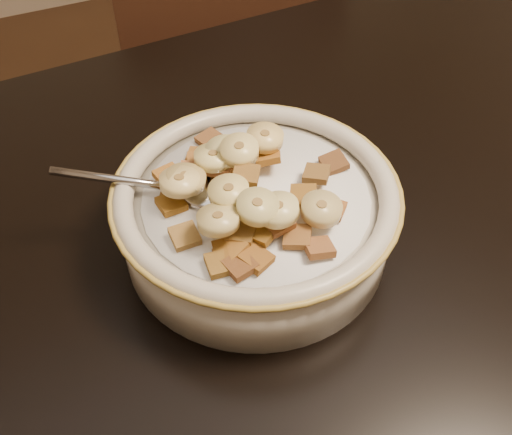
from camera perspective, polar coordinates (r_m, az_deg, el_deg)
name	(u,v)px	position (r m, az deg, el deg)	size (l,w,h in m)	color
table	(440,261)	(0.54, 17.90, -4.17)	(1.40, 0.90, 0.04)	black
chair	(279,157)	(1.03, 2.36, 6.09)	(0.41, 0.41, 0.93)	black
cereal_bowl	(256,220)	(0.48, 0.00, -0.27)	(0.22, 0.22, 0.05)	beige
milk	(256,197)	(0.46, 0.00, 2.03)	(0.18, 0.18, 0.00)	white
spoon	(212,192)	(0.46, -4.45, 2.53)	(0.04, 0.05, 0.01)	#A2A3A7
cereal_square_0	(231,249)	(0.41, -2.49, -3.15)	(0.02, 0.02, 0.01)	#986224
cereal_square_1	(246,175)	(0.44, -0.99, 4.30)	(0.02, 0.02, 0.01)	olive
cereal_square_2	(262,232)	(0.42, 0.60, -1.46)	(0.02, 0.02, 0.01)	brown
cereal_square_3	(193,172)	(0.47, -6.32, 4.51)	(0.02, 0.02, 0.01)	#93572C
cereal_square_4	(268,157)	(0.47, 1.22, 6.12)	(0.02, 0.02, 0.01)	#93631C
cereal_square_5	(199,157)	(0.49, -5.76, 6.02)	(0.02, 0.02, 0.01)	brown
cereal_square_6	(210,139)	(0.51, -4.63, 7.82)	(0.02, 0.02, 0.01)	brown
cereal_square_7	(228,250)	(0.41, -2.82, -3.30)	(0.02, 0.02, 0.01)	brown
cereal_square_8	(278,222)	(0.42, 2.18, -0.45)	(0.02, 0.02, 0.01)	brown
cereal_square_9	(262,151)	(0.48, 0.63, 6.70)	(0.02, 0.02, 0.01)	#98531D
cereal_square_10	(171,204)	(0.45, -8.46, 1.35)	(0.02, 0.02, 0.01)	brown
cereal_square_11	(256,259)	(0.41, 0.02, -4.14)	(0.02, 0.02, 0.01)	brown
cereal_square_12	(281,209)	(0.43, 2.55, 0.90)	(0.02, 0.02, 0.01)	brown
cereal_square_13	(185,236)	(0.43, -7.14, -1.84)	(0.02, 0.02, 0.01)	olive
cereal_square_14	(199,162)	(0.48, -5.69, 5.56)	(0.02, 0.02, 0.01)	brown
cereal_square_15	(303,196)	(0.44, 4.73, 2.14)	(0.02, 0.02, 0.01)	brown
cereal_square_16	(319,248)	(0.42, 6.31, -3.01)	(0.02, 0.02, 0.01)	brown
cereal_square_17	(316,174)	(0.47, 6.06, 4.37)	(0.02, 0.02, 0.01)	brown
cereal_square_18	(297,237)	(0.42, 4.15, -1.92)	(0.02, 0.02, 0.01)	brown
cereal_square_19	(221,264)	(0.41, -3.55, -4.63)	(0.02, 0.02, 0.01)	brown
cereal_square_20	(219,164)	(0.47, -3.68, 5.33)	(0.02, 0.02, 0.01)	brown
cereal_square_21	(214,158)	(0.48, -4.19, 5.92)	(0.02, 0.02, 0.01)	brown
cereal_square_22	(241,233)	(0.42, -1.46, -1.61)	(0.02, 0.02, 0.01)	brown
cereal_square_23	(218,168)	(0.46, -3.80, 4.97)	(0.02, 0.02, 0.01)	brown
cereal_square_24	(240,265)	(0.40, -1.60, -4.81)	(0.02, 0.02, 0.01)	brown
cereal_square_25	(175,189)	(0.46, -8.15, 2.81)	(0.02, 0.02, 0.01)	brown
cereal_square_26	(332,208)	(0.45, 7.59, 0.92)	(0.02, 0.02, 0.01)	brown
cereal_square_27	(334,163)	(0.49, 7.80, 5.46)	(0.02, 0.02, 0.01)	brown
cereal_square_28	(169,176)	(0.47, -8.73, 4.12)	(0.02, 0.02, 0.01)	olive
banana_slice_0	(229,192)	(0.43, -2.74, 2.56)	(0.03, 0.03, 0.01)	#EBCB7C
banana_slice_1	(265,138)	(0.48, 0.90, 7.98)	(0.03, 0.03, 0.01)	#F8D384
banana_slice_2	(180,182)	(0.44, -7.64, 3.55)	(0.03, 0.03, 0.01)	#EBD384
banana_slice_3	(225,151)	(0.46, -3.15, 6.63)	(0.03, 0.03, 0.01)	#D8C879
banana_slice_4	(239,150)	(0.45, -1.68, 6.75)	(0.03, 0.03, 0.01)	#FBE88D
banana_slice_5	(218,220)	(0.41, -3.80, -0.23)	(0.03, 0.03, 0.01)	#D2BB75
banana_slice_6	(213,158)	(0.46, -4.29, 6.00)	(0.03, 0.03, 0.01)	#FFE783
banana_slice_7	(278,210)	(0.41, 2.21, 0.78)	(0.03, 0.03, 0.01)	#FAE2A1
banana_slice_8	(257,207)	(0.41, 0.14, 1.08)	(0.03, 0.03, 0.01)	#CDC46A
banana_slice_9	(321,209)	(0.43, 6.55, 0.86)	(0.03, 0.03, 0.01)	#CBB47F
banana_slice_10	(186,179)	(0.44, -7.03, 3.81)	(0.03, 0.03, 0.01)	tan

